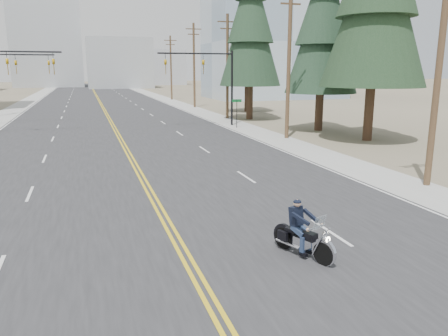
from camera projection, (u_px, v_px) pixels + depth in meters
ground_plane at (223, 325)px, 9.23m from camera, size 400.00×400.00×0.00m
road at (99, 101)px, 74.28m from camera, size 20.00×200.00×0.01m
sidewalk_left at (26, 103)px, 70.88m from camera, size 3.00×200.00×0.01m
sidewalk_right at (166, 100)px, 77.69m from camera, size 3.00×200.00×0.01m
traffic_mast_right at (211, 73)px, 40.53m from camera, size 7.10×0.26×7.00m
traffic_mast_far at (9, 74)px, 42.57m from camera, size 6.10×0.26×7.00m
street_sign at (237, 108)px, 39.91m from camera, size 0.90×0.06×2.62m
utility_pole_a at (440, 59)px, 19.10m from camera, size 2.20×0.30×11.00m
utility_pole_b at (289, 60)px, 32.98m from camera, size 2.20×0.30×11.50m
utility_pole_c at (227, 65)px, 46.98m from camera, size 2.20×0.30×11.00m
utility_pole_d at (194, 64)px, 60.86m from camera, size 2.20×0.30×11.50m
utility_pole_e at (171, 67)px, 76.72m from camera, size 2.20×0.30×11.00m
glass_building at (273, 44)px, 81.54m from camera, size 24.00×16.00×20.00m
haze_bldg_b at (119, 63)px, 126.22m from camera, size 18.00×14.00×14.00m
haze_bldg_c at (241, 56)px, 121.30m from camera, size 16.00×12.00×18.00m
haze_bldg_d at (47, 43)px, 132.92m from camera, size 20.00×15.00×26.00m
haze_bldg_e at (163, 67)px, 154.70m from camera, size 14.00×14.00×12.00m
motorcyclist at (304, 229)px, 12.45m from camera, size 1.60×2.29×1.65m
conifer_mid at (323, 19)px, 36.61m from camera, size 6.17×6.17×16.44m
conifer_tall at (251, 20)px, 45.15m from camera, size 6.47×6.47×17.98m
conifer_far at (248, 33)px, 53.94m from camera, size 6.33×6.33×16.95m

